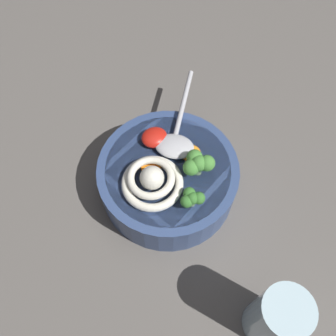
% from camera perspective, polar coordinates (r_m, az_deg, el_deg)
% --- Properties ---
extents(table_slab, '(1.21, 1.21, 0.03)m').
position_cam_1_polar(table_slab, '(0.63, -3.70, -3.04)').
color(table_slab, '#5B5651').
rests_on(table_slab, ground).
extents(soup_bowl, '(0.21, 0.21, 0.07)m').
position_cam_1_polar(soup_bowl, '(0.58, 0.00, -1.57)').
color(soup_bowl, '#334775').
rests_on(soup_bowl, table_slab).
extents(noodle_pile, '(0.10, 0.10, 0.04)m').
position_cam_1_polar(noodle_pile, '(0.53, -2.24, -1.82)').
color(noodle_pile, silver).
rests_on(noodle_pile, soup_bowl).
extents(soup_spoon, '(0.13, 0.16, 0.02)m').
position_cam_1_polar(soup_spoon, '(0.57, 1.09, 4.81)').
color(soup_spoon, '#B7B7BC').
rests_on(soup_spoon, soup_bowl).
extents(chili_sauce_dollop, '(0.04, 0.04, 0.02)m').
position_cam_1_polar(chili_sauce_dollop, '(0.57, -2.12, 4.74)').
color(chili_sauce_dollop, red).
rests_on(chili_sauce_dollop, soup_bowl).
extents(broccoli_floret_center, '(0.05, 0.04, 0.04)m').
position_cam_1_polar(broccoli_floret_center, '(0.53, 4.61, 0.75)').
color(broccoli_floret_center, '#7A9E60').
rests_on(broccoli_floret_center, soup_bowl).
extents(broccoli_floret_front, '(0.04, 0.03, 0.03)m').
position_cam_1_polar(broccoli_floret_front, '(0.51, 3.69, -4.63)').
color(broccoli_floret_front, '#7A9E60').
rests_on(broccoli_floret_front, soup_bowl).
extents(carrot_slice_right, '(0.03, 0.03, 0.01)m').
position_cam_1_polar(carrot_slice_right, '(0.56, 3.59, 2.20)').
color(carrot_slice_right, orange).
rests_on(carrot_slice_right, soup_bowl).
extents(carrot_slice_beside_noodles, '(0.03, 0.03, 0.00)m').
position_cam_1_polar(carrot_slice_beside_noodles, '(0.55, -2.67, 0.13)').
color(carrot_slice_beside_noodles, orange).
rests_on(carrot_slice_beside_noodles, soup_bowl).
extents(drinking_glass, '(0.06, 0.06, 0.12)m').
position_cam_1_polar(drinking_glass, '(0.51, 16.19, -21.21)').
color(drinking_glass, silver).
rests_on(drinking_glass, table_slab).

